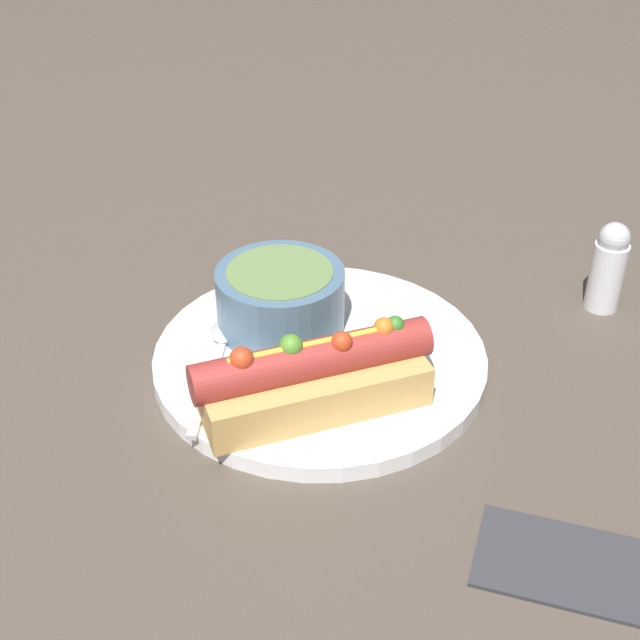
{
  "coord_description": "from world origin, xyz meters",
  "views": [
    {
      "loc": [
        0.05,
        -0.57,
        0.44
      ],
      "look_at": [
        0.0,
        0.0,
        0.04
      ],
      "focal_mm": 50.0,
      "sensor_mm": 36.0,
      "label": 1
    }
  ],
  "objects": [
    {
      "name": "ground_plane",
      "position": [
        0.0,
        0.0,
        0.0
      ],
      "size": [
        4.0,
        4.0,
        0.0
      ],
      "primitive_type": "plane",
      "color": "#4C4238"
    },
    {
      "name": "dinner_plate",
      "position": [
        0.0,
        0.0,
        0.01
      ],
      "size": [
        0.27,
        0.27,
        0.01
      ],
      "color": "white",
      "rests_on": "ground_plane"
    },
    {
      "name": "hot_dog",
      "position": [
        0.0,
        -0.06,
        0.04
      ],
      "size": [
        0.18,
        0.13,
        0.06
      ],
      "rotation": [
        0.0,
        0.0,
        0.43
      ],
      "color": "tan",
      "rests_on": "dinner_plate"
    },
    {
      "name": "soup_bowl",
      "position": [
        -0.04,
        0.04,
        0.04
      ],
      "size": [
        0.11,
        0.11,
        0.05
      ],
      "color": "slate",
      "rests_on": "dinner_plate"
    },
    {
      "name": "spoon",
      "position": [
        -0.08,
        -0.01,
        0.02
      ],
      "size": [
        0.02,
        0.15,
        0.01
      ],
      "rotation": [
        0.0,
        0.0,
        1.55
      ],
      "color": "#B7B7BC",
      "rests_on": "dinner_plate"
    },
    {
      "name": "napkin",
      "position": [
        0.17,
        -0.19,
        0.0
      ],
      "size": [
        0.14,
        0.09,
        0.01
      ],
      "rotation": [
        0.0,
        0.0,
        -0.22
      ],
      "color": "#333338",
      "rests_on": "ground_plane"
    },
    {
      "name": "salt_shaker",
      "position": [
        0.24,
        0.11,
        0.04
      ],
      "size": [
        0.03,
        0.03,
        0.08
      ],
      "color": "silver",
      "rests_on": "ground_plane"
    }
  ]
}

